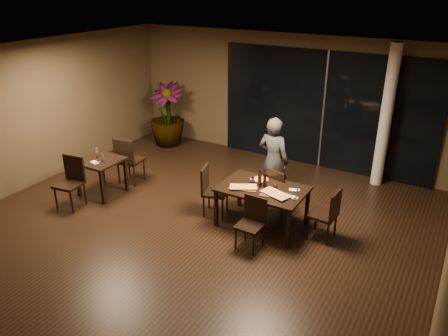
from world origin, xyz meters
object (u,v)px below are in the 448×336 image
main_table (263,192)px  bottle_c (265,177)px  chair_main_near (252,220)px  potted_plant (167,115)px  chair_main_far (278,189)px  diner (273,160)px  chair_side_near (71,179)px  bottle_b (265,180)px  chair_side_far (128,158)px  chair_main_left (211,188)px  chair_main_right (328,212)px  bottle_a (260,178)px  side_table (101,165)px

main_table → bottle_c: bottle_c is taller
chair_main_near → potted_plant: 5.26m
chair_main_far → diner: (-0.31, 0.43, 0.36)m
chair_side_near → bottle_b: 3.76m
chair_main_far → potted_plant: (-4.07, 1.99, 0.31)m
chair_side_far → chair_main_far: bearing=179.0°
chair_main_left → chair_main_right: (2.17, 0.23, -0.02)m
potted_plant → bottle_b: (4.02, -2.49, 0.06)m
bottle_a → diner: bearing=100.2°
chair_main_left → potted_plant: bearing=32.3°
side_table → bottle_b: (3.42, 0.53, 0.26)m
chair_main_left → diner: size_ratio=0.55×
chair_main_far → chair_main_left: size_ratio=0.96×
chair_main_right → bottle_a: bearing=-80.5°
chair_side_far → chair_main_right: bearing=172.1°
chair_main_left → chair_main_right: chair_main_left is taller
chair_main_far → diner: bearing=-40.0°
chair_main_right → chair_side_near: bearing=-70.6°
chair_main_far → diner: diner is taller
side_table → bottle_c: (3.37, 0.64, 0.27)m
chair_side_near → diner: size_ratio=0.58×
bottle_a → chair_main_near: bearing=-72.6°
chair_side_near → potted_plant: size_ratio=0.61×
bottle_a → side_table: bearing=-171.1°
chair_main_right → bottle_c: 1.24m
bottle_a → bottle_b: bearing=8.0°
chair_main_far → bottle_b: bottle_b is taller
bottle_b → main_table: bearing=-121.5°
chair_main_left → chair_side_near: size_ratio=0.95×
main_table → diner: (-0.24, 0.97, 0.19)m
chair_main_far → chair_side_far: (-3.32, -0.40, 0.07)m
side_table → chair_side_far: (0.15, 0.64, -0.04)m
chair_main_near → chair_main_left: 1.31m
main_table → chair_side_far: 3.26m
side_table → chair_main_near: (3.55, -0.19, -0.13)m
main_table → chair_side_far: (-3.25, 0.14, -0.09)m
main_table → chair_side_near: size_ratio=1.49×
main_table → chair_main_near: bearing=-77.8°
chair_main_far → chair_main_near: chair_main_far is taller
main_table → chair_main_near: size_ratio=1.71×
chair_side_near → chair_main_near: bearing=-0.5°
chair_main_near → bottle_a: (-0.22, 0.71, 0.42)m
side_table → chair_main_near: chair_main_near is taller
chair_side_near → bottle_c: (3.49, 1.31, 0.33)m
bottle_c → chair_main_near: bearing=-77.7°
main_table → diner: size_ratio=0.86×
main_table → bottle_b: bearing=58.5°
chair_main_left → chair_main_near: bearing=-133.6°
side_table → bottle_c: size_ratio=2.81×
chair_side_near → chair_side_far: bearing=70.4°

